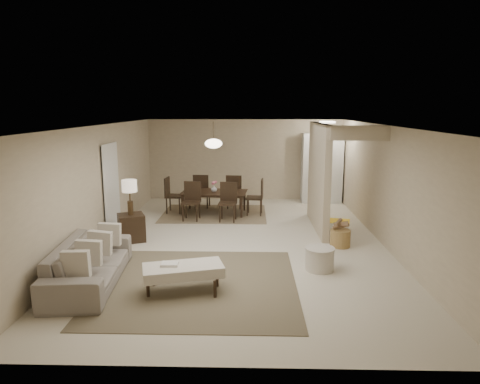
{
  "coord_description": "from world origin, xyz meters",
  "views": [
    {
      "loc": [
        0.19,
        -8.81,
        2.86
      ],
      "look_at": [
        -0.04,
        0.33,
        1.05
      ],
      "focal_mm": 32.0,
      "sensor_mm": 36.0,
      "label": 1
    }
  ],
  "objects_px": {
    "sofa": "(90,263)",
    "ottoman_bench": "(183,271)",
    "round_pouf": "(320,259)",
    "wicker_basket": "(340,238)",
    "pantry_cabinet": "(322,168)",
    "dining_table": "(214,203)",
    "side_table": "(131,228)"
  },
  "relations": [
    {
      "from": "pantry_cabinet",
      "to": "round_pouf",
      "type": "relative_size",
      "value": 4.0
    },
    {
      "from": "wicker_basket",
      "to": "side_table",
      "type": "bearing_deg",
      "value": 176.28
    },
    {
      "from": "sofa",
      "to": "dining_table",
      "type": "relative_size",
      "value": 1.36
    },
    {
      "from": "pantry_cabinet",
      "to": "side_table",
      "type": "distance_m",
      "value": 6.29
    },
    {
      "from": "side_table",
      "to": "round_pouf",
      "type": "height_order",
      "value": "side_table"
    },
    {
      "from": "pantry_cabinet",
      "to": "wicker_basket",
      "type": "distance_m",
      "value": 4.44
    },
    {
      "from": "pantry_cabinet",
      "to": "ottoman_bench",
      "type": "xyz_separation_m",
      "value": [
        -3.21,
        -6.67,
        -0.7
      ]
    },
    {
      "from": "pantry_cabinet",
      "to": "wicker_basket",
      "type": "relative_size",
      "value": 5.0
    },
    {
      "from": "side_table",
      "to": "wicker_basket",
      "type": "relative_size",
      "value": 1.4
    },
    {
      "from": "sofa",
      "to": "side_table",
      "type": "xyz_separation_m",
      "value": [
        0.05,
        2.32,
        -0.05
      ]
    },
    {
      "from": "pantry_cabinet",
      "to": "dining_table",
      "type": "height_order",
      "value": "pantry_cabinet"
    },
    {
      "from": "ottoman_bench",
      "to": "dining_table",
      "type": "xyz_separation_m",
      "value": [
        0.06,
        5.05,
        -0.05
      ]
    },
    {
      "from": "ottoman_bench",
      "to": "wicker_basket",
      "type": "relative_size",
      "value": 3.19
    },
    {
      "from": "side_table",
      "to": "round_pouf",
      "type": "xyz_separation_m",
      "value": [
        3.83,
        -1.62,
        -0.09
      ]
    },
    {
      "from": "wicker_basket",
      "to": "ottoman_bench",
      "type": "bearing_deg",
      "value": -141.5
    },
    {
      "from": "sofa",
      "to": "ottoman_bench",
      "type": "height_order",
      "value": "sofa"
    },
    {
      "from": "sofa",
      "to": "round_pouf",
      "type": "height_order",
      "value": "sofa"
    },
    {
      "from": "sofa",
      "to": "wicker_basket",
      "type": "xyz_separation_m",
      "value": [
        4.52,
        2.03,
        -0.17
      ]
    },
    {
      "from": "round_pouf",
      "to": "wicker_basket",
      "type": "bearing_deg",
      "value": 64.4
    },
    {
      "from": "sofa",
      "to": "dining_table",
      "type": "height_order",
      "value": "sofa"
    },
    {
      "from": "pantry_cabinet",
      "to": "sofa",
      "type": "distance_m",
      "value": 8.01
    },
    {
      "from": "wicker_basket",
      "to": "sofa",
      "type": "bearing_deg",
      "value": -155.84
    },
    {
      "from": "pantry_cabinet",
      "to": "wicker_basket",
      "type": "bearing_deg",
      "value": -93.74
    },
    {
      "from": "dining_table",
      "to": "sofa",
      "type": "bearing_deg",
      "value": -104.48
    },
    {
      "from": "dining_table",
      "to": "side_table",
      "type": "bearing_deg",
      "value": -118.64
    },
    {
      "from": "round_pouf",
      "to": "wicker_basket",
      "type": "height_order",
      "value": "round_pouf"
    },
    {
      "from": "sofa",
      "to": "ottoman_bench",
      "type": "distance_m",
      "value": 1.62
    },
    {
      "from": "dining_table",
      "to": "pantry_cabinet",
      "type": "bearing_deg",
      "value": 31.87
    },
    {
      "from": "pantry_cabinet",
      "to": "round_pouf",
      "type": "distance_m",
      "value": 5.81
    },
    {
      "from": "round_pouf",
      "to": "pantry_cabinet",
      "type": "bearing_deg",
      "value": 80.79
    },
    {
      "from": "sofa",
      "to": "wicker_basket",
      "type": "relative_size",
      "value": 5.65
    },
    {
      "from": "ottoman_bench",
      "to": "side_table",
      "type": "height_order",
      "value": "side_table"
    }
  ]
}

